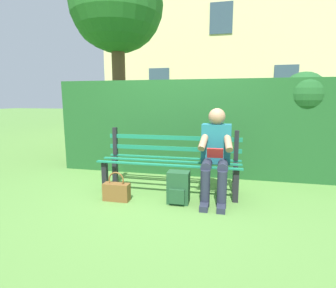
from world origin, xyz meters
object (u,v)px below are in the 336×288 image
object	(u,v)px
park_bench	(171,161)
backpack	(178,188)
tree	(114,9)
handbag	(117,191)
person_seated	(216,152)

from	to	relation	value
park_bench	backpack	world-z (taller)	park_bench
tree	handbag	distance (m)	4.71
backpack	handbag	size ratio (longest dim) A/B	1.07
park_bench	backpack	size ratio (longest dim) A/B	4.80
park_bench	person_seated	distance (m)	0.68
person_seated	handbag	distance (m)	1.38
tree	park_bench	bearing A→B (deg)	126.49
park_bench	handbag	size ratio (longest dim) A/B	5.12
park_bench	tree	bearing A→B (deg)	-53.51
person_seated	tree	size ratio (longest dim) A/B	0.26
park_bench	person_seated	world-z (taller)	person_seated
tree	backpack	bearing A→B (deg)	124.89
person_seated	park_bench	bearing A→B (deg)	-15.34
person_seated	tree	bearing A→B (deg)	-47.35
person_seated	tree	world-z (taller)	tree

